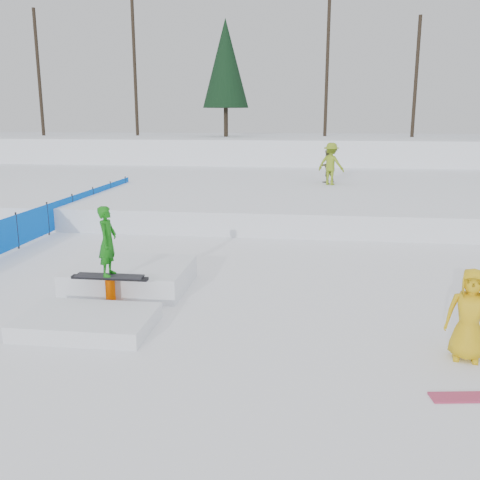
# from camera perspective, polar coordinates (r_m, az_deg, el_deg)

# --- Properties ---
(ground) EXTENTS (120.00, 120.00, 0.00)m
(ground) POSITION_cam_1_polar(r_m,az_deg,el_deg) (10.66, -4.11, -8.12)
(ground) COLOR white
(snow_berm) EXTENTS (60.00, 14.00, 2.40)m
(snow_berm) POSITION_cam_1_polar(r_m,az_deg,el_deg) (39.87, 4.61, 9.26)
(snow_berm) COLOR white
(snow_berm) RESTS_ON ground
(snow_midrise) EXTENTS (50.00, 18.00, 0.80)m
(snow_midrise) POSITION_cam_1_polar(r_m,az_deg,el_deg) (26.04, 2.95, 5.47)
(snow_midrise) COLOR white
(snow_midrise) RESTS_ON ground
(safety_fence) EXTENTS (0.05, 16.00, 1.10)m
(safety_fence) POSITION_cam_1_polar(r_m,az_deg,el_deg) (18.72, -19.81, 2.17)
(safety_fence) COLOR blue
(safety_fence) RESTS_ON ground
(treeline) EXTENTS (40.24, 4.22, 10.50)m
(treeline) POSITION_cam_1_polar(r_m,az_deg,el_deg) (38.39, 14.38, 18.10)
(treeline) COLOR black
(treeline) RESTS_ON snow_berm
(walker_olive) EXTENTS (0.95, 0.91, 1.54)m
(walker_olive) POSITION_cam_1_polar(r_m,az_deg,el_deg) (25.45, 9.27, 7.80)
(walker_olive) COLOR #4A462B
(walker_olive) RESTS_ON snow_midrise
(walker_ygreen) EXTENTS (1.40, 1.16, 1.89)m
(walker_ygreen) POSITION_cam_1_polar(r_m,az_deg,el_deg) (24.59, 9.68, 8.01)
(walker_ygreen) COLOR olive
(walker_ygreen) RESTS_ON snow_midrise
(spectator_yellow) EXTENTS (0.84, 0.65, 1.52)m
(spectator_yellow) POSITION_cam_1_polar(r_m,az_deg,el_deg) (9.35, 23.31, -7.33)
(spectator_yellow) COLOR gold
(spectator_yellow) RESTS_ON ground
(loose_board_red) EXTENTS (1.43, 0.49, 0.03)m
(loose_board_red) POSITION_cam_1_polar(r_m,az_deg,el_deg) (8.49, 24.26, -15.03)
(loose_board_red) COLOR #A83050
(loose_board_red) RESTS_ON ground
(jib_rail_feature) EXTENTS (2.60, 4.40, 2.11)m
(jib_rail_feature) POSITION_cam_1_polar(r_m,az_deg,el_deg) (11.85, -12.65, -4.65)
(jib_rail_feature) COLOR white
(jib_rail_feature) RESTS_ON ground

